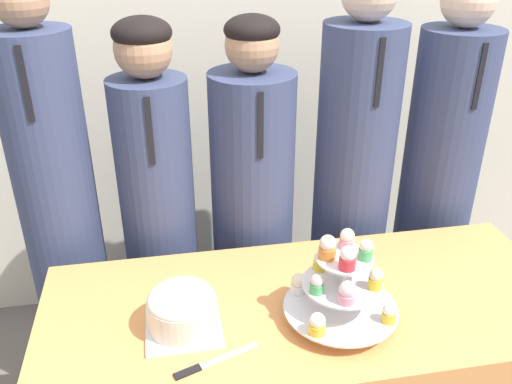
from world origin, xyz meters
The scene contains 9 objects.
wall_back centered at (0.00, 1.43, 1.35)m, with size 9.00×0.06×2.70m.
round_cake centered at (-0.37, 0.27, 0.78)m, with size 0.20×0.20×0.13m.
cake_knife centered at (-0.33, 0.12, 0.71)m, with size 0.22×0.10×0.01m.
cupcake_stand centered at (0.06, 0.23, 0.83)m, with size 0.31×0.31×0.27m.
student_0 centered at (-0.75, 0.85, 0.76)m, with size 0.26×0.27×1.59m.
student_1 centered at (-0.42, 0.85, 0.70)m, with size 0.26×0.27×1.44m.
student_2 centered at (-0.07, 0.85, 0.68)m, with size 0.30×0.31×1.44m.
student_3 centered at (0.31, 0.85, 0.76)m, with size 0.29×0.29×1.59m.
student_4 centered at (0.66, 0.85, 0.75)m, with size 0.29×0.29×1.56m.
Camera 1 is at (-0.38, -0.88, 1.71)m, focal length 38.00 mm.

